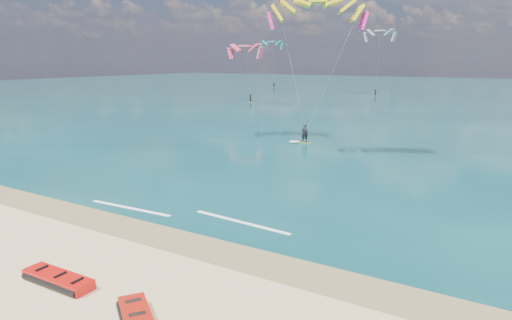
# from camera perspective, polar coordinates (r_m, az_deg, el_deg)

# --- Properties ---
(ground) EXTENTS (320.00, 320.00, 0.00)m
(ground) POSITION_cam_1_polar(r_m,az_deg,el_deg) (54.06, 15.59, 3.63)
(ground) COLOR tan
(ground) RESTS_ON ground
(wet_sand_strip) EXTENTS (320.00, 2.40, 0.01)m
(wet_sand_strip) POSITION_cam_1_polar(r_m,az_deg,el_deg) (21.87, -12.54, -9.00)
(wet_sand_strip) COLOR brown
(wet_sand_strip) RESTS_ON ground
(sea) EXTENTS (320.00, 200.00, 0.04)m
(sea) POSITION_cam_1_polar(r_m,az_deg,el_deg) (116.68, 24.35, 7.53)
(sea) COLOR #0A3138
(sea) RESTS_ON ground
(packed_kite_left) EXTENTS (3.21, 1.28, 0.44)m
(packed_kite_left) POSITION_cam_1_polar(r_m,az_deg,el_deg) (18.42, -23.46, -14.02)
(packed_kite_left) COLOR red
(packed_kite_left) RESTS_ON ground
(kitesurfer_main) EXTENTS (9.75, 7.52, 13.99)m
(kitesurfer_main) POSITION_cam_1_polar(r_m,az_deg,el_deg) (40.56, 6.89, 11.65)
(kitesurfer_main) COLOR #B3C517
(kitesurfer_main) RESTS_ON sea
(shoreline_foam) EXTENTS (11.86, 1.89, 0.01)m
(shoreline_foam) POSITION_cam_1_polar(r_m,az_deg,el_deg) (23.99, -8.94, -6.79)
(shoreline_foam) COLOR white
(shoreline_foam) RESTS_ON ground
(distant_kites) EXTENTS (92.23, 43.18, 13.55)m
(distant_kites) POSITION_cam_1_polar(r_m,az_deg,el_deg) (93.01, 17.68, 10.67)
(distant_kites) COLOR #919299
(distant_kites) RESTS_ON ground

